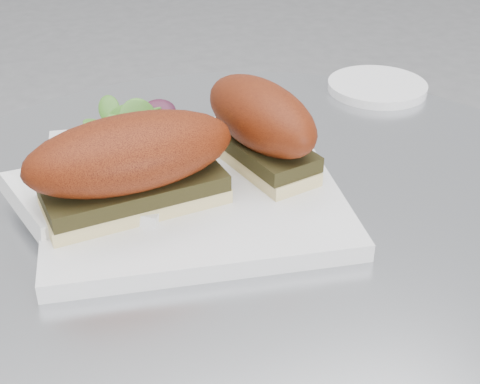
% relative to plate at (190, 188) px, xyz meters
% --- Properties ---
extents(plate, '(0.29, 0.29, 0.02)m').
position_rel_plate_xyz_m(plate, '(0.00, 0.00, 0.00)').
color(plate, white).
rests_on(plate, table).
extents(sandwich_left, '(0.18, 0.10, 0.08)m').
position_rel_plate_xyz_m(sandwich_left, '(-0.05, -0.03, 0.05)').
color(sandwich_left, '#F4E098').
rests_on(sandwich_left, plate).
extents(sandwich_right, '(0.09, 0.15, 0.08)m').
position_rel_plate_xyz_m(sandwich_right, '(0.07, 0.01, 0.05)').
color(sandwich_right, '#F4E098').
rests_on(sandwich_right, plate).
extents(salad, '(0.10, 0.10, 0.05)m').
position_rel_plate_xyz_m(salad, '(-0.04, 0.08, 0.03)').
color(salad, '#589230').
rests_on(salad, plate).
extents(napkin, '(0.13, 0.13, 0.02)m').
position_rel_plate_xyz_m(napkin, '(-0.08, -0.00, 0.00)').
color(napkin, white).
rests_on(napkin, table).
extents(saucer, '(0.12, 0.12, 0.01)m').
position_rel_plate_xyz_m(saucer, '(0.28, 0.16, -0.00)').
color(saucer, white).
rests_on(saucer, table).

